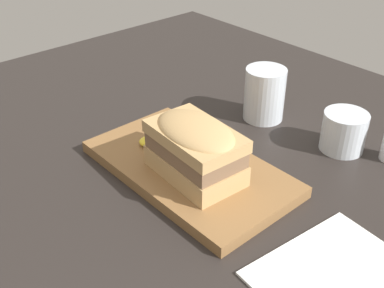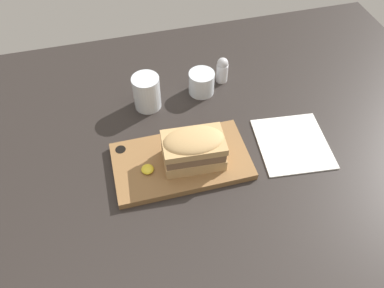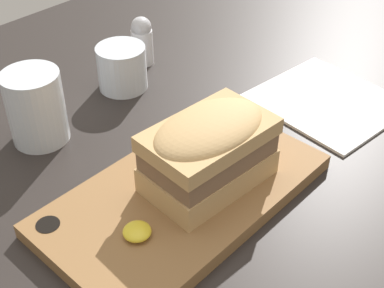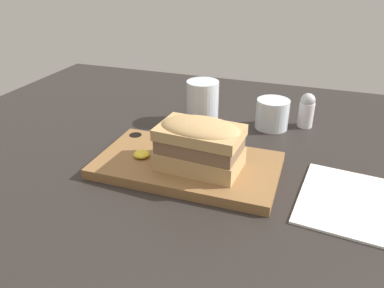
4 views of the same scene
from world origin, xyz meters
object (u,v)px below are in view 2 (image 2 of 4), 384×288
at_px(sandwich, 194,148).
at_px(water_glass, 147,94).
at_px(wine_glass, 202,83).
at_px(napkin, 293,143).
at_px(salt_shaker, 222,70).
at_px(serving_board, 181,161).

distance_m(sandwich, water_glass, 0.25).
bearing_deg(wine_glass, napkin, -55.18).
distance_m(water_glass, salt_shaker, 0.24).
relative_size(serving_board, sandwich, 2.21).
relative_size(wine_glass, salt_shaker, 0.92).
distance_m(serving_board, salt_shaker, 0.33).
xyz_separation_m(sandwich, wine_glass, (0.09, 0.25, -0.04)).
relative_size(water_glass, salt_shaker, 1.23).
bearing_deg(napkin, salt_shaker, 109.94).
relative_size(wine_glass, napkin, 0.36).
distance_m(water_glass, napkin, 0.41).
bearing_deg(salt_shaker, sandwich, -119.59).
height_order(sandwich, napkin, sandwich).
height_order(wine_glass, napkin, wine_glass).
distance_m(serving_board, sandwich, 0.07).
height_order(water_glass, salt_shaker, water_glass).
xyz_separation_m(serving_board, water_glass, (-0.04, 0.22, 0.03)).
bearing_deg(serving_board, water_glass, 100.66).
xyz_separation_m(sandwich, water_glass, (-0.07, 0.23, -0.02)).
bearing_deg(salt_shaker, water_glass, -167.75).
relative_size(serving_board, water_glass, 3.37).
xyz_separation_m(napkin, salt_shaker, (-0.10, 0.28, 0.04)).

